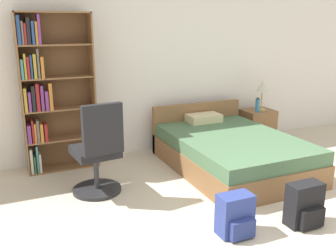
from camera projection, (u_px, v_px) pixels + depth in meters
The scene contains 9 objects.
wall_back at pixel (159, 65), 5.61m from camera, with size 9.00×0.06×2.60m.
bookshelf at pixel (48, 92), 4.80m from camera, with size 0.92×0.30×2.05m.
bed at pixel (230, 150), 5.06m from camera, with size 1.47×2.08×0.72m.
office_chair at pixel (98, 154), 4.19m from camera, with size 0.57×0.63×1.10m.
nightstand at pixel (257, 126), 6.21m from camera, with size 0.50×0.43×0.53m.
table_lamp at pixel (262, 88), 6.03m from camera, with size 0.23×0.23×0.48m.
water_bottle at pixel (257, 105), 5.98m from camera, with size 0.07×0.07×0.23m.
backpack_black at pixel (305, 205), 3.61m from camera, with size 0.35×0.24×0.43m.
backpack_blue at pixel (236, 216), 3.45m from camera, with size 0.32×0.26×0.39m.
Camera 1 is at (-2.18, -1.99, 1.90)m, focal length 40.00 mm.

